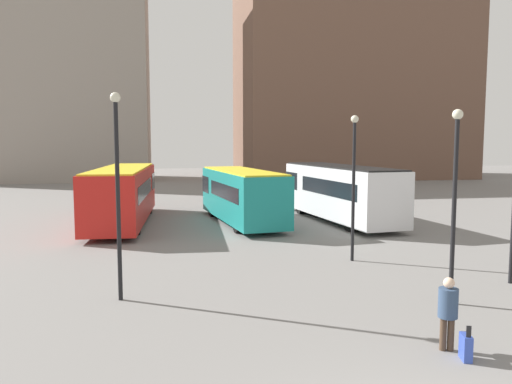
# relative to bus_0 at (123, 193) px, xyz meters

# --- Properties ---
(building_block_left) EXTENTS (20.54, 11.23, 27.23)m
(building_block_left) POSITION_rel_bus_0_xyz_m (-9.95, 33.84, 11.96)
(building_block_left) COLOR gray
(building_block_left) RESTS_ON ground_plane
(building_block_right) EXTENTS (27.59, 16.51, 43.76)m
(building_block_right) POSITION_rel_bus_0_xyz_m (25.36, 33.84, 20.22)
(building_block_right) COLOR brown
(building_block_right) RESTS_ON ground_plane
(bus_0) EXTENTS (3.09, 11.71, 3.04)m
(bus_0) POSITION_rel_bus_0_xyz_m (0.00, 0.00, 0.00)
(bus_0) COLOR red
(bus_0) RESTS_ON ground_plane
(bus_1) EXTENTS (3.64, 9.39, 2.90)m
(bus_1) POSITION_rel_bus_0_xyz_m (6.35, -1.02, -0.08)
(bus_1) COLOR #19847F
(bus_1) RESTS_ON ground_plane
(bus_2) EXTENTS (3.75, 10.73, 3.10)m
(bus_2) POSITION_rel_bus_0_xyz_m (11.87, -1.14, 0.03)
(bus_2) COLOR silver
(bus_2) RESTS_ON ground_plane
(traveler) EXTENTS (0.50, 0.50, 1.58)m
(traveler) POSITION_rel_bus_0_xyz_m (8.16, -18.46, -0.72)
(traveler) COLOR #4C3828
(traveler) RESTS_ON ground_plane
(suitcase) EXTENTS (0.27, 0.41, 0.76)m
(suitcase) POSITION_rel_bus_0_xyz_m (8.27, -18.96, -1.39)
(suitcase) COLOR #334CB2
(suitcase) RESTS_ON ground_plane
(lamp_post_1) EXTENTS (0.28, 0.28, 5.27)m
(lamp_post_1) POSITION_rel_bus_0_xyz_m (9.96, -15.65, 1.47)
(lamp_post_1) COLOR black
(lamp_post_1) RESTS_ON ground_plane
(lamp_post_2) EXTENTS (0.28, 0.28, 5.37)m
(lamp_post_2) POSITION_rel_bus_0_xyz_m (9.12, -10.45, 1.53)
(lamp_post_2) COLOR black
(lamp_post_2) RESTS_ON ground_plane
(lamp_post_3) EXTENTS (0.28, 0.28, 5.73)m
(lamp_post_3) POSITION_rel_bus_0_xyz_m (1.04, -13.74, 1.72)
(lamp_post_3) COLOR black
(lamp_post_3) RESTS_ON ground_plane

